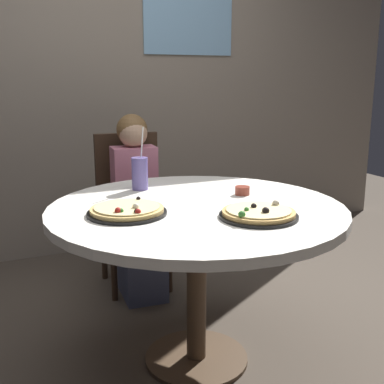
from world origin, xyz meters
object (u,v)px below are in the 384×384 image
(diner_child, at_px, (138,216))
(soda_cup, at_px, (140,173))
(chair_wooden, at_px, (131,201))
(sauce_bowl, at_px, (242,191))
(dining_table, at_px, (197,225))
(pizza_veggie, at_px, (127,211))
(pizza_cheese, at_px, (259,214))

(diner_child, height_order, soda_cup, diner_child)
(chair_wooden, xyz_separation_m, sauce_bowl, (0.27, -0.92, 0.24))
(dining_table, bearing_deg, chair_wooden, 89.63)
(sauce_bowl, bearing_deg, diner_child, 111.24)
(dining_table, bearing_deg, pizza_veggie, -178.33)
(dining_table, relative_size, chair_wooden, 1.36)
(pizza_veggie, relative_size, sauce_bowl, 4.65)
(pizza_cheese, distance_m, sauce_bowl, 0.38)
(soda_cup, height_order, sauce_bowl, soda_cup)
(pizza_veggie, distance_m, pizza_cheese, 0.53)
(dining_table, height_order, pizza_veggie, pizza_veggie)
(diner_child, xyz_separation_m, soda_cup, (-0.12, -0.43, 0.35))
(sauce_bowl, bearing_deg, pizza_cheese, -110.10)
(pizza_veggie, bearing_deg, chair_wooden, 72.47)
(pizza_cheese, xyz_separation_m, sauce_bowl, (0.13, 0.36, 0.00))
(dining_table, xyz_separation_m, pizza_veggie, (-0.32, -0.01, 0.11))
(soda_cup, bearing_deg, pizza_veggie, -114.97)
(chair_wooden, xyz_separation_m, diner_child, (-0.01, -0.18, -0.05))
(chair_wooden, xyz_separation_m, soda_cup, (-0.13, -0.62, 0.30))
(diner_child, distance_m, pizza_cheese, 1.14)
(chair_wooden, xyz_separation_m, pizza_cheese, (0.14, -1.28, 0.24))
(pizza_cheese, bearing_deg, soda_cup, 112.72)
(diner_child, bearing_deg, sauce_bowl, -68.76)
(pizza_veggie, xyz_separation_m, soda_cup, (0.19, 0.40, 0.06))
(pizza_cheese, xyz_separation_m, soda_cup, (-0.28, 0.66, 0.06))
(soda_cup, bearing_deg, sauce_bowl, -36.49)
(dining_table, distance_m, sauce_bowl, 0.32)
(pizza_cheese, relative_size, soda_cup, 1.03)
(diner_child, xyz_separation_m, pizza_cheese, (0.15, -1.09, 0.28))
(pizza_veggie, xyz_separation_m, pizza_cheese, (0.46, -0.26, 0.00))
(diner_child, bearing_deg, chair_wooden, 86.20)
(chair_wooden, relative_size, soda_cup, 3.09)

